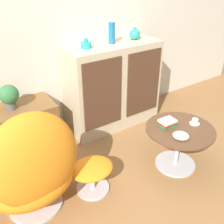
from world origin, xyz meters
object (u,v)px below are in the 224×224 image
at_px(coffee_table, 179,140).
at_px(vase_leftmost, 86,45).
at_px(vase_inner_left, 112,33).
at_px(bowl, 181,135).
at_px(teacup, 195,122).
at_px(potted_plant, 9,96).
at_px(sideboard, 112,86).
at_px(book_stack, 167,123).
at_px(vase_inner_right, 135,34).
at_px(tv_console, 25,129).
at_px(ottoman, 92,171).
at_px(egg_chair, 32,170).

relative_size(coffee_table, vase_leftmost, 5.72).
height_order(vase_inner_left, bowl, vase_inner_left).
relative_size(vase_leftmost, teacup, 1.17).
relative_size(coffee_table, bowl, 4.42).
bearing_deg(potted_plant, sideboard, -1.25).
height_order(vase_leftmost, vase_inner_left, vase_inner_left).
bearing_deg(potted_plant, teacup, -37.60).
bearing_deg(book_stack, teacup, -26.96).
relative_size(vase_inner_left, vase_inner_right, 1.62).
height_order(potted_plant, teacup, potted_plant).
relative_size(sideboard, coffee_table, 1.75).
height_order(sideboard, vase_inner_right, vase_inner_right).
distance_m(tv_console, book_stack, 1.45).
bearing_deg(potted_plant, bowl, -46.03).
xyz_separation_m(vase_inner_right, bowl, (-0.36, -1.15, -0.63)).
xyz_separation_m(sideboard, bowl, (-0.05, -1.14, -0.06)).
relative_size(ottoman, vase_inner_left, 1.68).
bearing_deg(teacup, book_stack, 153.04).
bearing_deg(egg_chair, vase_inner_right, 26.73).
relative_size(ottoman, potted_plant, 1.55).
distance_m(vase_inner_right, potted_plant, 1.54).
bearing_deg(teacup, coffee_table, 174.36).
xyz_separation_m(egg_chair, coffee_table, (1.34, -0.24, -0.13)).
distance_m(sideboard, coffee_table, 1.07).
relative_size(book_stack, bowl, 1.15).
bearing_deg(vase_leftmost, ottoman, -118.72).
height_order(teacup, book_stack, book_stack).
height_order(coffee_table, potted_plant, potted_plant).
bearing_deg(tv_console, vase_inner_left, -1.11).
xyz_separation_m(coffee_table, vase_inner_right, (0.26, 1.05, 0.78)).
height_order(egg_chair, coffee_table, egg_chair).
xyz_separation_m(coffee_table, teacup, (0.18, -0.02, 0.16)).
distance_m(coffee_table, vase_inner_right, 1.33).
distance_m(coffee_table, bowl, 0.21).
height_order(coffee_table, teacup, teacup).
height_order(sideboard, tv_console, sideboard).
distance_m(vase_leftmost, vase_inner_left, 0.33).
relative_size(vase_leftmost, potted_plant, 0.46).
xyz_separation_m(egg_chair, book_stack, (1.27, -0.13, 0.04)).
distance_m(sideboard, vase_leftmost, 0.63).
height_order(tv_console, bowl, tv_console).
relative_size(egg_chair, vase_inner_left, 4.11).
distance_m(vase_inner_left, bowl, 1.33).
relative_size(ottoman, vase_inner_right, 2.72).
bearing_deg(ottoman, bowl, -20.78).
xyz_separation_m(coffee_table, bowl, (-0.11, -0.10, 0.16)).
bearing_deg(book_stack, ottoman, 174.41).
distance_m(tv_console, potted_plant, 0.42).
xyz_separation_m(vase_inner_right, potted_plant, (-1.49, 0.02, -0.39)).
bearing_deg(potted_plant, vase_inner_left, -1.07).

